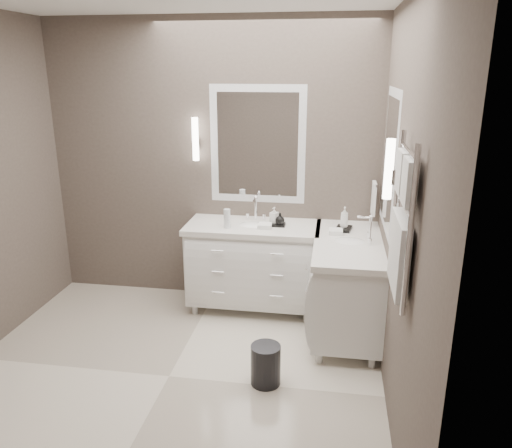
% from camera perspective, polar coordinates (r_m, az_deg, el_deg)
% --- Properties ---
extents(floor, '(3.20, 3.00, 0.01)m').
position_cam_1_polar(floor, '(4.02, -9.90, -16.82)').
color(floor, white).
rests_on(floor, ground).
extents(wall_back, '(3.20, 0.01, 2.70)m').
position_cam_1_polar(wall_back, '(4.86, -5.09, 6.80)').
color(wall_back, '#514740').
rests_on(wall_back, floor).
extents(wall_front, '(3.20, 0.01, 2.70)m').
position_cam_1_polar(wall_front, '(2.18, -24.49, -8.34)').
color(wall_front, '#514740').
rests_on(wall_front, floor).
extents(wall_right, '(0.01, 3.00, 2.70)m').
position_cam_1_polar(wall_right, '(3.28, 16.36, 0.95)').
color(wall_right, '#514740').
rests_on(wall_right, floor).
extents(vanity_back, '(1.24, 0.59, 0.97)m').
position_cam_1_polar(vanity_back, '(4.74, -0.33, -4.28)').
color(vanity_back, white).
rests_on(vanity_back, floor).
extents(vanity_right, '(0.59, 1.24, 0.97)m').
position_cam_1_polar(vanity_right, '(4.39, 10.38, -6.41)').
color(vanity_right, white).
rests_on(vanity_right, floor).
extents(mirror_back, '(0.90, 0.02, 1.10)m').
position_cam_1_polar(mirror_back, '(4.72, 0.17, 9.02)').
color(mirror_back, white).
rests_on(mirror_back, wall_back).
extents(mirror_right, '(0.02, 0.90, 1.10)m').
position_cam_1_polar(mirror_right, '(4.01, 15.02, 6.92)').
color(mirror_right, white).
rests_on(mirror_right, wall_right).
extents(sconce_back, '(0.06, 0.06, 0.40)m').
position_cam_1_polar(sconce_back, '(4.77, -6.94, 9.51)').
color(sconce_back, white).
rests_on(sconce_back, wall_back).
extents(sconce_right, '(0.06, 0.06, 0.40)m').
position_cam_1_polar(sconce_right, '(3.43, 14.95, 5.94)').
color(sconce_right, white).
rests_on(sconce_right, wall_right).
extents(towel_bar_corner, '(0.03, 0.22, 0.30)m').
position_cam_1_polar(towel_bar_corner, '(4.64, 13.31, 2.94)').
color(towel_bar_corner, white).
rests_on(towel_bar_corner, wall_right).
extents(towel_ladder, '(0.06, 0.58, 0.90)m').
position_cam_1_polar(towel_ladder, '(2.88, 16.29, -0.42)').
color(towel_ladder, white).
rests_on(towel_ladder, wall_right).
extents(waste_bin, '(0.22, 0.22, 0.31)m').
position_cam_1_polar(waste_bin, '(3.81, 1.11, -15.78)').
color(waste_bin, black).
rests_on(waste_bin, floor).
extents(amenity_tray_back, '(0.15, 0.12, 0.02)m').
position_cam_1_polar(amenity_tray_back, '(4.60, 2.41, -0.04)').
color(amenity_tray_back, black).
rests_on(amenity_tray_back, vanity_back).
extents(amenity_tray_right, '(0.16, 0.19, 0.03)m').
position_cam_1_polar(amenity_tray_right, '(4.53, 9.99, -0.52)').
color(amenity_tray_right, black).
rests_on(amenity_tray_right, vanity_right).
extents(water_bottle, '(0.08, 0.08, 0.17)m').
position_cam_1_polar(water_bottle, '(4.52, -3.33, 0.63)').
color(water_bottle, silver).
rests_on(water_bottle, vanity_back).
extents(soap_bottle_a, '(0.08, 0.08, 0.14)m').
position_cam_1_polar(soap_bottle_a, '(4.59, 2.08, 1.05)').
color(soap_bottle_a, white).
rests_on(soap_bottle_a, amenity_tray_back).
extents(soap_bottle_b, '(0.09, 0.09, 0.11)m').
position_cam_1_polar(soap_bottle_b, '(4.54, 2.75, 0.62)').
color(soap_bottle_b, black).
rests_on(soap_bottle_b, amenity_tray_back).
extents(soap_bottle_c, '(0.08, 0.08, 0.19)m').
position_cam_1_polar(soap_bottle_c, '(4.50, 10.06, 0.76)').
color(soap_bottle_c, white).
rests_on(soap_bottle_c, amenity_tray_right).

